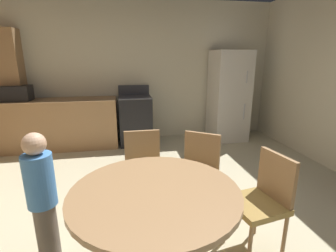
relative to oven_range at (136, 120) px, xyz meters
The scene contains 12 objects.
ground_plane 2.82m from the oven_range, 87.10° to the right, with size 14.00×14.00×0.00m, color beige.
wall_back 0.98m from the oven_range, 70.49° to the left, with size 5.64×0.12×2.70m, color beige.
kitchen_counter 1.36m from the oven_range, behind, with size 2.03×0.60×0.90m, color #9E754C.
pantry_column 2.24m from the oven_range, behind, with size 0.44×0.36×2.10m, color #9E754C.
oven_range is the anchor object (origin of this frame).
refrigerator 1.90m from the oven_range, ahead, with size 0.68×0.68×1.76m.
microwave 2.09m from the oven_range, behind, with size 0.44×0.32×0.26m, color black.
dining_table 3.17m from the oven_range, 90.68° to the right, with size 1.15×1.15×0.76m.
chair_east 3.13m from the oven_range, 73.69° to the right, with size 0.46×0.46×0.87m.
chair_north 2.24m from the oven_range, 91.01° to the right, with size 0.40×0.40×0.87m.
chair_northeast 2.46m from the oven_range, 78.16° to the right, with size 0.56×0.56×0.87m.
person_child 2.92m from the oven_range, 107.52° to the right, with size 0.29×0.29×1.09m.
Camera 1 is at (-0.36, -1.86, 1.61)m, focal length 26.29 mm.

